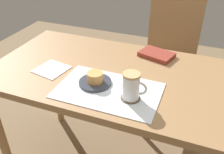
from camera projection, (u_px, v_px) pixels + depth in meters
dining_table at (120, 87)px, 1.30m from camera, size 1.34×0.69×0.76m
wooden_chair at (168, 57)px, 1.90m from camera, size 0.44×0.44×0.96m
placemat at (109, 90)px, 1.12m from camera, size 0.47×0.29×0.00m
pastry_plate at (95, 82)px, 1.16m from camera, size 0.15×0.15×0.01m
pastry at (95, 77)px, 1.15m from camera, size 0.07×0.07×0.05m
coffee_coaster at (130, 98)px, 1.07m from camera, size 0.08×0.08×0.00m
coffee_mug at (132, 86)px, 1.04m from camera, size 0.11×0.07×0.12m
paper_napkin at (52, 69)px, 1.28m from camera, size 0.17×0.17×0.00m
small_book at (157, 55)px, 1.40m from camera, size 0.21×0.17×0.02m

